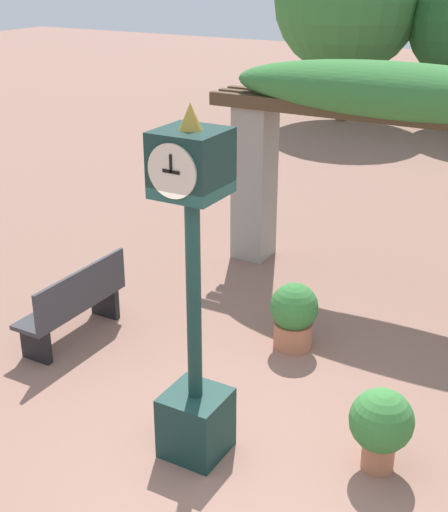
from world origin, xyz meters
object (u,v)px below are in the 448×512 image
Objects in this scene: potted_plant_near_left at (294,314)px; potted_plant_near_right at (381,424)px; pedestal_clock at (194,310)px; park_bench at (75,304)px.

potted_plant_near_left is 2.15m from potted_plant_near_right.
pedestal_clock is 4.08× the size of potted_plant_near_right.
park_bench is (-2.25, -1.06, 0.03)m from potted_plant_near_left.
pedestal_clock is 1.86m from potted_plant_near_right.
pedestal_clock reaches higher than potted_plant_near_left.
pedestal_clock is 4.05× the size of potted_plant_near_left.
potted_plant_near_right is at bearing -45.61° from potted_plant_near_left.
pedestal_clock is at bearing -89.46° from potted_plant_near_left.
park_bench reaches higher than potted_plant_near_right.
pedestal_clock reaches higher than park_bench.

